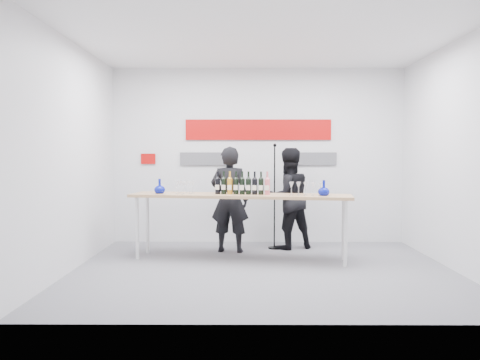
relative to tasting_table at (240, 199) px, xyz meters
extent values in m
plane|color=slate|center=(0.31, -0.61, -0.88)|extent=(5.00, 5.00, 0.00)
cube|color=silver|center=(0.31, 1.39, 0.62)|extent=(5.00, 0.04, 3.00)
cube|color=#B40807|center=(0.31, 1.36, 1.07)|extent=(2.50, 0.02, 0.35)
cube|color=#59595E|center=(-0.59, 1.36, 0.57)|extent=(0.90, 0.02, 0.22)
cube|color=#59595E|center=(1.21, 1.36, 0.57)|extent=(0.90, 0.02, 0.22)
cube|color=#B40807|center=(-1.59, 1.36, 0.57)|extent=(0.25, 0.02, 0.18)
cube|color=tan|center=(0.00, 0.00, 0.05)|extent=(3.23, 1.12, 0.04)
cylinder|color=silver|center=(-1.49, 0.02, -0.42)|extent=(0.05, 0.05, 0.91)
cylinder|color=silver|center=(1.43, -0.44, -0.42)|extent=(0.05, 0.05, 0.91)
cylinder|color=silver|center=(-1.43, 0.44, -0.42)|extent=(0.05, 0.05, 0.91)
cylinder|color=silver|center=(1.49, -0.02, -0.42)|extent=(0.05, 0.05, 0.91)
imported|color=black|center=(-0.16, 0.55, -0.06)|extent=(0.66, 0.49, 1.65)
imported|color=black|center=(0.77, 0.82, -0.06)|extent=(0.96, 0.85, 1.63)
cylinder|color=black|center=(0.55, 0.81, -0.87)|extent=(0.20, 0.20, 0.02)
cylinder|color=black|center=(0.55, 0.81, -0.05)|extent=(0.02, 0.02, 1.65)
sphere|color=black|center=(0.55, 0.77, 0.79)|extent=(0.05, 0.05, 0.05)
camera|label=1|loc=(0.04, -6.70, 0.63)|focal=35.00mm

